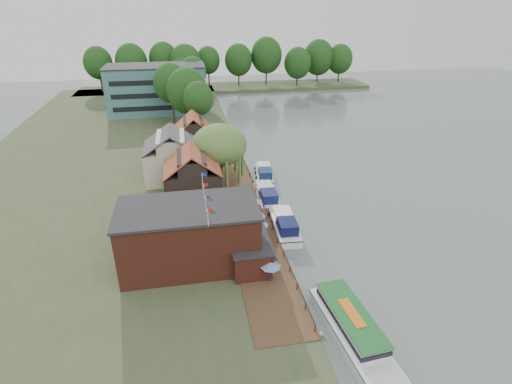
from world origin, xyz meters
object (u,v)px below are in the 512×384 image
umbrella_2 (260,230)px  cruiser_0 (285,222)px  pub (207,234)px  cottage_b (172,155)px  umbrella_3 (256,221)px  umbrella_4 (255,206)px  swan (321,334)px  willow (220,157)px  tour_boat (354,329)px  cruiser_1 (266,194)px  hotel_block (157,89)px  cottage_c (194,137)px  cottage_a (193,177)px  cruiser_2 (264,172)px  umbrella_1 (258,243)px  umbrella_0 (271,271)px

umbrella_2 → cruiser_0: bearing=35.2°
pub → cottage_b: bearing=99.1°
umbrella_3 → umbrella_4: 4.06m
umbrella_2 → swan: umbrella_2 is taller
willow → cruiser_0: size_ratio=0.99×
pub → tour_boat: 18.52m
cruiser_1 → tour_boat: tour_boat is taller
hotel_block → tour_boat: (20.18, -84.58, -5.74)m
cottage_c → umbrella_3: 28.99m
cottage_a → cruiser_2: 16.24m
umbrella_2 → cottage_b: bearing=116.7°
cruiser_1 → pub: bearing=-121.9°
cottage_b → cottage_a: bearing=-73.3°
pub → hotel_block: 71.49m
pub → cottage_a: size_ratio=2.33×
cottage_c → umbrella_3: bearing=-76.5°
hotel_block → cruiser_2: size_ratio=2.58×
umbrella_2 → cruiser_2: size_ratio=0.24×
umbrella_1 → umbrella_4: same height
umbrella_2 → cruiser_1: (3.38, 12.00, -1.02)m
pub → cruiser_1: pub is taller
cottage_b → umbrella_1: (9.98, -24.27, -2.96)m
pub → umbrella_2: (6.75, 3.63, -2.36)m
umbrella_0 → tour_boat: bearing=-55.3°
cruiser_2 → umbrella_3: bearing=-97.5°
tour_boat → swan: 3.12m
willow → umbrella_4: willow is taller
cruiser_1 → cottage_a: bearing=-175.7°
umbrella_1 → umbrella_4: size_ratio=1.00×
swan → tour_boat: bearing=-21.6°
cruiser_0 → swan: cruiser_0 is taller
pub → umbrella_1: 6.47m
umbrella_1 → cruiser_0: 7.52m
cottage_b → cruiser_1: 17.42m
tour_boat → hotel_block: bearing=98.6°
willow → umbrella_3: willow is taller
umbrella_3 → cruiser_2: bearing=75.2°
cottage_a → cruiser_2: cottage_a is taller
hotel_block → cottage_a: (7.00, -56.00, -1.90)m
pub → umbrella_2: 8.02m
cottage_c → cruiser_1: 21.35m
cruiser_0 → cruiser_1: bearing=97.3°
cottage_a → umbrella_1: bearing=-63.9°
pub → cottage_b: 25.33m
cottage_a → cruiser_1: 11.84m
cruiser_2 → cottage_c: bearing=147.7°
hotel_block → cruiser_0: bearing=-73.8°
willow → cruiser_2: 10.50m
hotel_block → umbrella_4: hotel_block is taller
cottage_a → cottage_b: size_ratio=0.90×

